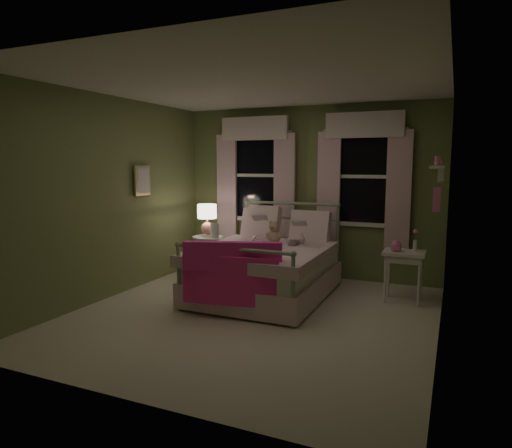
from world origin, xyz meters
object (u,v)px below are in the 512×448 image
at_px(nightstand_left, 208,251).
at_px(table_lamp, 207,216).
at_px(teddy_bear, 274,234).
at_px(nightstand_right, 404,259).
at_px(bed, 266,268).
at_px(child_left, 260,220).
at_px(child_right, 297,226).

relative_size(nightstand_left, table_lamp, 1.41).
height_order(teddy_bear, nightstand_left, teddy_bear).
bearing_deg(nightstand_right, bed, -165.05).
bearing_deg(nightstand_left, nightstand_right, -0.48).
distance_m(bed, child_left, 0.77).
bearing_deg(child_left, nightstand_left, -29.25).
height_order(teddy_bear, nightstand_right, teddy_bear).
relative_size(bed, teddy_bear, 6.58).
relative_size(teddy_bear, table_lamp, 0.67).
distance_m(teddy_bear, nightstand_right, 1.71).
bearing_deg(nightstand_right, child_right, -179.27).
bearing_deg(child_left, table_lamp, -29.25).
bearing_deg(nightstand_right, teddy_bear, -174.02).
relative_size(bed, nightstand_left, 3.13).
height_order(child_right, nightstand_right, child_right).
bearing_deg(child_right, child_left, -1.44).
relative_size(child_left, teddy_bear, 2.45).
height_order(bed, table_lamp, bed).
distance_m(child_right, teddy_bear, 0.34).
bearing_deg(nightstand_left, table_lamp, 90.00).
bearing_deg(nightstand_right, child_left, -179.48).
xyz_separation_m(teddy_bear, nightstand_right, (1.68, 0.18, -0.24)).
bearing_deg(table_lamp, nightstand_left, -90.00).
distance_m(child_left, child_right, 0.56).
distance_m(child_left, nightstand_left, 1.02).
xyz_separation_m(teddy_bear, nightstand_left, (-1.15, 0.20, -0.37)).
bearing_deg(table_lamp, bed, -22.44).
xyz_separation_m(nightstand_left, table_lamp, (0.00, 0.00, 0.54)).
xyz_separation_m(bed, child_right, (0.29, 0.43, 0.51)).
height_order(child_right, table_lamp, child_right).
height_order(nightstand_left, nightstand_right, same).
bearing_deg(teddy_bear, table_lamp, 170.16).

